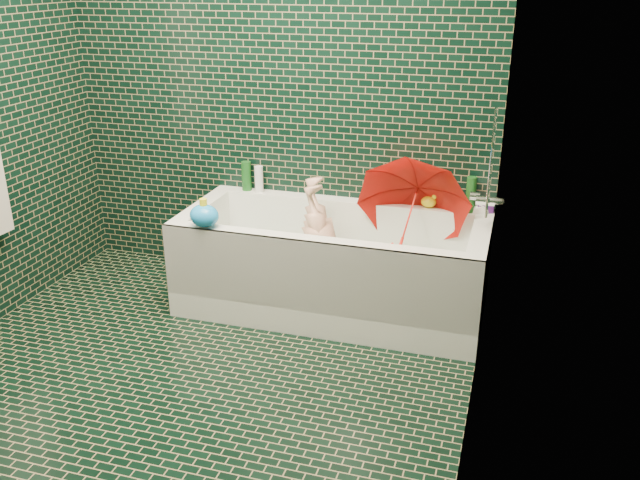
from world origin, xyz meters
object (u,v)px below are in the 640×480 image
(bath_toy, at_px, (204,215))
(rubber_duck, at_px, (430,201))
(child, at_px, (328,255))
(umbrella, at_px, (410,215))
(bathtub, at_px, (332,275))

(bath_toy, bearing_deg, rubber_duck, 23.24)
(child, bearing_deg, bath_toy, -68.91)
(child, height_order, bath_toy, bath_toy)
(umbrella, xyz_separation_m, rubber_duck, (0.08, 0.23, 0.02))
(rubber_duck, bearing_deg, umbrella, -123.71)
(bathtub, height_order, bath_toy, bath_toy)
(rubber_duck, relative_size, bath_toy, 0.68)
(child, distance_m, bath_toy, 0.75)
(umbrella, height_order, rubber_duck, umbrella)
(bathtub, bearing_deg, child, 129.20)
(child, distance_m, umbrella, 0.52)
(umbrella, distance_m, bath_toy, 1.11)
(child, xyz_separation_m, rubber_duck, (0.52, 0.29, 0.28))
(child, relative_size, umbrella, 1.43)
(bathtub, distance_m, umbrella, 0.56)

